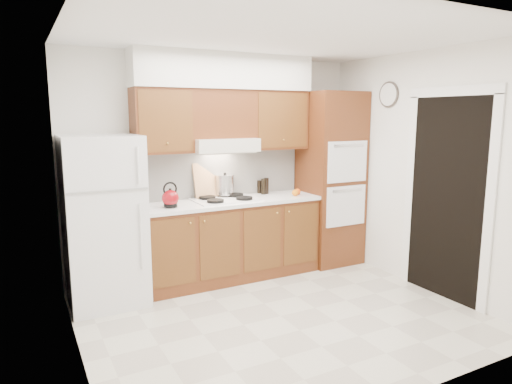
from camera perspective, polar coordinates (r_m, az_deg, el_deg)
floor at (r=4.56m, az=3.10°, el=-15.22°), size 3.60×3.60×0.00m
ceiling at (r=4.20m, az=3.44°, el=18.99°), size 3.60×3.60×0.00m
wall_back at (r=5.51m, az=-4.83°, el=3.18°), size 3.60×0.02×2.60m
wall_left at (r=3.61m, az=-22.00°, el=-0.92°), size 0.02×3.00×2.60m
wall_right at (r=5.34m, az=20.06°, el=2.42°), size 0.02×3.00×2.60m
fridge at (r=4.86m, az=-18.49°, el=-3.44°), size 0.75×0.72×1.72m
base_cabinets at (r=5.42m, az=-3.21°, el=-6.09°), size 2.11×0.60×0.90m
countertop at (r=5.30m, az=-3.21°, el=-1.22°), size 2.13×0.62×0.04m
backsplash at (r=5.52m, az=-4.52°, el=2.36°), size 2.11×0.03×0.56m
oven_cabinet at (r=5.98m, az=9.25°, el=1.67°), size 0.70×0.65×2.20m
upper_cab_left at (r=5.08m, az=-11.70°, el=8.69°), size 0.63×0.33×0.70m
upper_cab_right at (r=5.65m, az=2.52°, el=8.96°), size 0.73×0.33×0.70m
range_hood at (r=5.27m, az=-4.16°, el=5.90°), size 0.75×0.45×0.15m
upper_cab_over_hood at (r=5.32m, az=-4.47°, el=9.70°), size 0.75×0.33×0.55m
soffit at (r=5.34m, az=-3.97°, el=14.81°), size 2.13×0.36×0.40m
cooktop at (r=5.29m, az=-3.79°, el=-0.95°), size 0.74×0.50×0.01m
doorway at (r=5.14m, az=22.69°, el=-0.83°), size 0.02×0.90×2.10m
wall_clock at (r=5.68m, az=16.27°, el=11.62°), size 0.02×0.30×0.30m
kettle at (r=4.93m, az=-10.66°, el=-0.77°), size 0.18×0.18×0.18m
cutting_board at (r=5.43m, az=-6.20°, el=1.35°), size 0.34×0.16×0.43m
stock_pot at (r=5.48m, az=-3.89°, el=0.88°), size 0.26×0.26×0.23m
condiment_a at (r=5.65m, az=0.94°, el=0.69°), size 0.06×0.06×0.20m
condiment_b at (r=5.70m, az=1.28°, el=0.79°), size 0.08×0.08×0.20m
condiment_c at (r=5.74m, az=0.43°, el=0.66°), size 0.07×0.07×0.16m
orange_near at (r=5.56m, az=4.91°, el=-0.10°), size 0.09×0.09×0.08m
orange_far at (r=5.65m, az=5.21°, el=0.04°), size 0.08×0.08×0.08m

